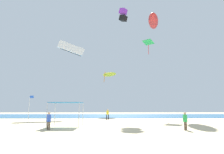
# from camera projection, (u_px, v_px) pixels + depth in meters

# --- Properties ---
(ground) EXTENTS (110.00, 110.00, 0.10)m
(ground) POSITION_uv_depth(u_px,v_px,m) (100.00, 128.00, 19.75)
(ground) COLOR beige
(ocean_strip) EXTENTS (110.00, 21.86, 0.03)m
(ocean_strip) POSITION_uv_depth(u_px,v_px,m) (105.00, 116.00, 46.66)
(ocean_strip) COLOR #28608C
(ocean_strip) RESTS_ON ground
(canopy_tent) EXTENTS (3.38, 3.12, 2.62)m
(canopy_tent) POSITION_uv_depth(u_px,v_px,m) (67.00, 103.00, 21.46)
(canopy_tent) COLOR #B2B2B7
(canopy_tent) RESTS_ON ground
(person_near_tent) EXTENTS (0.39, 0.39, 1.63)m
(person_near_tent) POSITION_uv_depth(u_px,v_px,m) (185.00, 120.00, 17.81)
(person_near_tent) COLOR brown
(person_near_tent) RESTS_ON ground
(person_leftmost) EXTENTS (0.39, 0.39, 1.64)m
(person_leftmost) POSITION_uv_depth(u_px,v_px,m) (49.00, 119.00, 18.14)
(person_leftmost) COLOR brown
(person_leftmost) RESTS_ON ground
(person_central) EXTENTS (0.47, 0.42, 1.76)m
(person_central) POSITION_uv_depth(u_px,v_px,m) (108.00, 113.00, 33.14)
(person_central) COLOR black
(person_central) RESTS_ON ground
(banner_flag) EXTENTS (0.61, 0.06, 3.74)m
(banner_flag) POSITION_uv_depth(u_px,v_px,m) (30.00, 106.00, 27.61)
(banner_flag) COLOR silver
(banner_flag) RESTS_ON ground
(kite_box_purple) EXTENTS (2.20, 2.17, 3.31)m
(kite_box_purple) POSITION_uv_depth(u_px,v_px,m) (123.00, 15.00, 45.74)
(kite_box_purple) COLOR purple
(kite_diamond_green) EXTENTS (2.80, 2.79, 3.02)m
(kite_diamond_green) POSITION_uv_depth(u_px,v_px,m) (148.00, 43.00, 41.63)
(kite_diamond_green) COLOR green
(kite_parafoil_white) EXTENTS (6.50, 1.03, 3.96)m
(kite_parafoil_white) POSITION_uv_depth(u_px,v_px,m) (71.00, 48.00, 45.57)
(kite_parafoil_white) COLOR white
(kite_inflatable_red) EXTENTS (4.42, 8.35, 2.88)m
(kite_inflatable_red) POSITION_uv_depth(u_px,v_px,m) (153.00, 21.00, 47.74)
(kite_inflatable_red) COLOR red
(kite_delta_yellow) EXTENTS (4.58, 4.59, 2.93)m
(kite_delta_yellow) POSITION_uv_depth(u_px,v_px,m) (109.00, 73.00, 48.22)
(kite_delta_yellow) COLOR yellow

